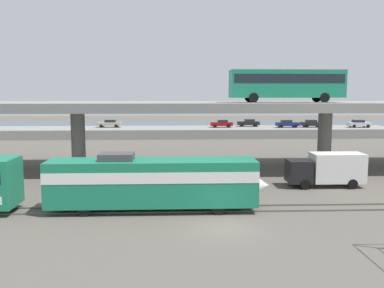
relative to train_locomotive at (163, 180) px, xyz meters
name	(u,v)px	position (x,y,z in m)	size (l,w,h in m)	color
ground_plane	(224,227)	(3.97, -4.00, -2.19)	(260.00, 260.00, 0.00)	#565149
rail_strip_near	(219,212)	(3.97, -0.76, -2.13)	(110.00, 0.12, 0.12)	#59544C
rail_strip_far	(217,206)	(3.97, 0.76, -2.13)	(110.00, 0.12, 0.12)	#59544C
train_locomotive	(163,180)	(0.00, 0.00, 0.00)	(15.81, 3.04, 4.18)	#197A56
highway_overpass	(203,108)	(3.97, 16.00, 4.56)	(96.00, 11.89, 7.42)	gray
transit_bus_on_overpass	(286,83)	(12.72, 14.63, 7.29)	(12.00, 2.68, 3.40)	#197A56
service_truck_east	(327,169)	(14.59, 7.00, -0.56)	(6.80, 2.46, 3.04)	black
pier_parking_lot	(191,132)	(3.97, 51.00, -1.33)	(78.83, 10.73, 1.72)	gray
parked_car_0	(110,123)	(-11.95, 52.52, 0.30)	(4.66, 1.93, 1.50)	#9E998C
parked_car_1	(312,123)	(27.90, 50.98, 0.30)	(4.19, 2.00, 1.50)	black
parked_car_2	(222,123)	(10.09, 51.42, 0.30)	(4.28, 1.88, 1.50)	maroon
parked_car_3	(287,124)	(22.88, 50.55, 0.30)	(4.44, 1.83, 1.50)	navy
parked_car_4	(249,123)	(15.74, 53.34, 0.30)	(4.36, 1.82, 1.50)	black
parked_car_5	(359,123)	(36.98, 50.14, 0.30)	(4.42, 1.98, 1.50)	#B7B7BC
harbor_water	(187,127)	(3.97, 74.00, -2.19)	(140.00, 36.00, 0.01)	navy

